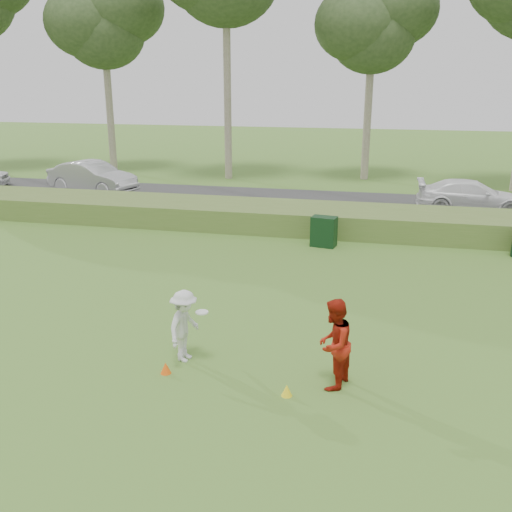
% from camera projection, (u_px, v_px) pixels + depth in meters
% --- Properties ---
extents(ground, '(120.00, 120.00, 0.00)m').
position_uv_depth(ground, '(213.00, 372.00, 11.78)').
color(ground, '#3F6D24').
rests_on(ground, ground).
extents(reed_strip, '(80.00, 3.00, 0.90)m').
position_uv_depth(reed_strip, '(300.00, 218.00, 22.81)').
color(reed_strip, '#4D6C2B').
rests_on(reed_strip, ground).
extents(park_road, '(80.00, 6.00, 0.06)m').
position_uv_depth(park_road, '(315.00, 203.00, 27.59)').
color(park_road, '#2D2D2D').
rests_on(park_road, ground).
extents(tree_2, '(6.50, 6.50, 12.00)m').
position_uv_depth(tree_2, '(103.00, 23.00, 34.37)').
color(tree_2, gray).
rests_on(tree_2, ground).
extents(tree_4, '(6.24, 6.24, 11.50)m').
position_uv_depth(tree_4, '(373.00, 25.00, 31.58)').
color(tree_4, gray).
rests_on(tree_4, ground).
extents(player_white, '(0.91, 1.11, 1.58)m').
position_uv_depth(player_white, '(184.00, 326.00, 12.08)').
color(player_white, silver).
rests_on(player_white, ground).
extents(player_red, '(0.91, 1.04, 1.82)m').
position_uv_depth(player_red, '(334.00, 344.00, 10.99)').
color(player_red, '#A21C0D').
rests_on(player_red, ground).
extents(cone_orange, '(0.22, 0.22, 0.24)m').
position_uv_depth(cone_orange, '(166.00, 368.00, 11.71)').
color(cone_orange, '#FF590D').
rests_on(cone_orange, ground).
extents(cone_yellow, '(0.21, 0.21, 0.23)m').
position_uv_depth(cone_yellow, '(287.00, 390.00, 10.89)').
color(cone_yellow, yellow).
rests_on(cone_yellow, ground).
extents(utility_cabinet, '(0.95, 0.69, 1.09)m').
position_uv_depth(utility_cabinet, '(324.00, 232.00, 20.43)').
color(utility_cabinet, black).
rests_on(utility_cabinet, ground).
extents(car_mid, '(5.16, 2.91, 1.61)m').
position_uv_depth(car_mid, '(92.00, 177.00, 29.66)').
color(car_mid, silver).
rests_on(car_mid, park_road).
extents(car_right, '(4.77, 1.96, 1.38)m').
position_uv_depth(car_right, '(471.00, 196.00, 25.52)').
color(car_right, white).
rests_on(car_right, park_road).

